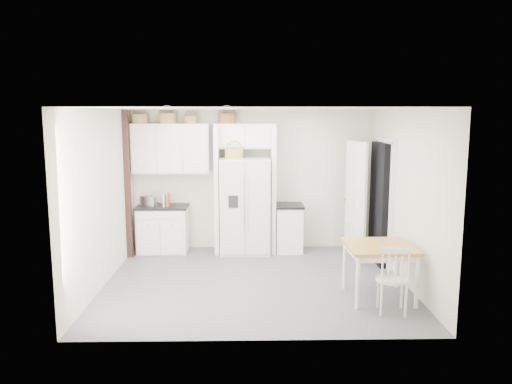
{
  "coord_description": "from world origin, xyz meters",
  "views": [
    {
      "loc": [
        -0.13,
        -7.29,
        2.53
      ],
      "look_at": [
        0.02,
        0.4,
        1.32
      ],
      "focal_mm": 35.0,
      "sensor_mm": 36.0,
      "label": 1
    }
  ],
  "objects": [
    {
      "name": "counter_left",
      "position": [
        -1.67,
        1.7,
        0.84
      ],
      "size": [
        0.93,
        0.6,
        0.04
      ],
      "primitive_type": "cube",
      "color": "black",
      "rests_on": "base_cab_left"
    },
    {
      "name": "cookbook_cream",
      "position": [
        -1.6,
        1.62,
        0.97
      ],
      "size": [
        0.06,
        0.14,
        0.21
      ],
      "primitive_type": "cube",
      "rotation": [
        0.0,
        0.0,
        -0.24
      ],
      "color": "beige",
      "rests_on": "counter_left"
    },
    {
      "name": "wall_back",
      "position": [
        0.0,
        2.0,
        1.3
      ],
      "size": [
        4.5,
        0.0,
        4.5
      ],
      "primitive_type": "plane",
      "rotation": [
        1.57,
        0.0,
        0.0
      ],
      "color": "beige",
      "rests_on": "floor"
    },
    {
      "name": "cookbook_red",
      "position": [
        -1.55,
        1.62,
        0.99
      ],
      "size": [
        0.04,
        0.17,
        0.25
      ],
      "primitive_type": "cube",
      "rotation": [
        0.0,
        0.0,
        -0.04
      ],
      "color": "#B6402E",
      "rests_on": "counter_left"
    },
    {
      "name": "base_cab_left",
      "position": [
        -1.67,
        1.7,
        0.41
      ],
      "size": [
        0.89,
        0.56,
        0.82
      ],
      "primitive_type": "cube",
      "color": "white",
      "rests_on": "floor"
    },
    {
      "name": "door_slab",
      "position": [
        1.8,
        1.33,
        1.02
      ],
      "size": [
        0.21,
        0.79,
        2.05
      ],
      "primitive_type": "cube",
      "rotation": [
        0.0,
        0.0,
        -1.36
      ],
      "color": "white",
      "rests_on": "floor"
    },
    {
      "name": "wall_left",
      "position": [
        -2.25,
        0.0,
        1.3
      ],
      "size": [
        0.0,
        4.0,
        4.0
      ],
      "primitive_type": "plane",
      "rotation": [
        1.57,
        0.0,
        1.57
      ],
      "color": "beige",
      "rests_on": "floor"
    },
    {
      "name": "toaster",
      "position": [
        -1.89,
        1.62,
        0.96
      ],
      "size": [
        0.33,
        0.25,
        0.2
      ],
      "primitive_type": "cube",
      "rotation": [
        0.0,
        0.0,
        -0.34
      ],
      "color": "silver",
      "rests_on": "counter_left"
    },
    {
      "name": "doorway_void",
      "position": [
        2.16,
        1.0,
        1.02
      ],
      "size": [
        0.18,
        0.85,
        2.05
      ],
      "primitive_type": "cube",
      "color": "black",
      "rests_on": "floor"
    },
    {
      "name": "counter_right",
      "position": [
        0.66,
        1.7,
        0.86
      ],
      "size": [
        0.51,
        0.61,
        0.04
      ],
      "primitive_type": "cube",
      "color": "black",
      "rests_on": "base_cab_right"
    },
    {
      "name": "wall_right",
      "position": [
        2.25,
        0.0,
        1.3
      ],
      "size": [
        0.0,
        4.0,
        4.0
      ],
      "primitive_type": "plane",
      "rotation": [
        1.57,
        0.0,
        -1.57
      ],
      "color": "beige",
      "rests_on": "floor"
    },
    {
      "name": "upper_cabinet",
      "position": [
        -1.5,
        1.83,
        1.9
      ],
      "size": [
        1.4,
        0.34,
        0.9
      ],
      "primitive_type": "cube",
      "color": "white",
      "rests_on": "wall_back"
    },
    {
      "name": "base_cab_right",
      "position": [
        0.66,
        1.7,
        0.42
      ],
      "size": [
        0.48,
        0.57,
        0.84
      ],
      "primitive_type": "cube",
      "color": "white",
      "rests_on": "floor"
    },
    {
      "name": "fridge_panel_left",
      "position": [
        -0.66,
        1.7,
        1.15
      ],
      "size": [
        0.08,
        0.6,
        2.3
      ],
      "primitive_type": "cube",
      "color": "white",
      "rests_on": "floor"
    },
    {
      "name": "ceiling",
      "position": [
        0.0,
        0.0,
        2.6
      ],
      "size": [
        4.5,
        4.5,
        0.0
      ],
      "primitive_type": "plane",
      "color": "white",
      "rests_on": "wall_back"
    },
    {
      "name": "basket_upper_c",
      "position": [
        -1.13,
        1.83,
        2.42
      ],
      "size": [
        0.24,
        0.24,
        0.14
      ],
      "primitive_type": "cylinder",
      "color": "olive",
      "rests_on": "upper_cabinet"
    },
    {
      "name": "dining_table",
      "position": [
        1.7,
        -0.71,
        0.38
      ],
      "size": [
        0.92,
        0.92,
        0.75
      ],
      "primitive_type": "cube",
      "rotation": [
        0.0,
        0.0,
        0.02
      ],
      "color": "olive",
      "rests_on": "floor"
    },
    {
      "name": "basket_bridge_a",
      "position": [
        -0.48,
        1.83,
        2.44
      ],
      "size": [
        0.32,
        0.32,
        0.18
      ],
      "primitive_type": "cylinder",
      "color": "maroon",
      "rests_on": "bridge_cabinet"
    },
    {
      "name": "floor",
      "position": [
        0.0,
        0.0,
        0.0
      ],
      "size": [
        4.5,
        4.5,
        0.0
      ],
      "primitive_type": "plane",
      "color": "#4F4D56",
      "rests_on": "ground"
    },
    {
      "name": "fridge_panel_right",
      "position": [
        0.36,
        1.7,
        1.15
      ],
      "size": [
        0.08,
        0.6,
        2.3
      ],
      "primitive_type": "cube",
      "color": "white",
      "rests_on": "floor"
    },
    {
      "name": "basket_upper_a",
      "position": [
        -2.04,
        1.83,
        2.43
      ],
      "size": [
        0.29,
        0.29,
        0.17
      ],
      "primitive_type": "cylinder",
      "color": "olive",
      "rests_on": "upper_cabinet"
    },
    {
      "name": "trim_post",
      "position": [
        -2.2,
        1.35,
        1.3
      ],
      "size": [
        0.09,
        0.09,
        2.6
      ],
      "primitive_type": "cube",
      "color": "black",
      "rests_on": "floor"
    },
    {
      "name": "basket_upper_b",
      "position": [
        -1.55,
        1.83,
        2.44
      ],
      "size": [
        0.31,
        0.31,
        0.18
      ],
      "primitive_type": "cylinder",
      "color": "olive",
      "rests_on": "upper_cabinet"
    },
    {
      "name": "bridge_cabinet",
      "position": [
        -0.15,
        1.83,
        2.12
      ],
      "size": [
        1.12,
        0.34,
        0.45
      ],
      "primitive_type": "cube",
      "color": "white",
      "rests_on": "wall_back"
    },
    {
      "name": "refrigerator",
      "position": [
        -0.15,
        1.65,
        0.87
      ],
      "size": [
        0.9,
        0.72,
        1.74
      ],
      "primitive_type": "cube",
      "color": "beige",
      "rests_on": "floor"
    },
    {
      "name": "basket_fridge_a",
      "position": [
        -0.34,
        1.55,
        1.83
      ],
      "size": [
        0.32,
        0.32,
        0.17
      ],
      "primitive_type": "cylinder",
      "color": "olive",
      "rests_on": "refrigerator"
    },
    {
      "name": "windsor_chair",
      "position": [
        1.74,
        -1.21,
        0.44
      ],
      "size": [
        0.47,
        0.44,
        0.87
      ],
      "primitive_type": "cube",
      "rotation": [
        0.0,
        0.0,
        -0.12
      ],
      "color": "white",
      "rests_on": "floor"
    }
  ]
}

